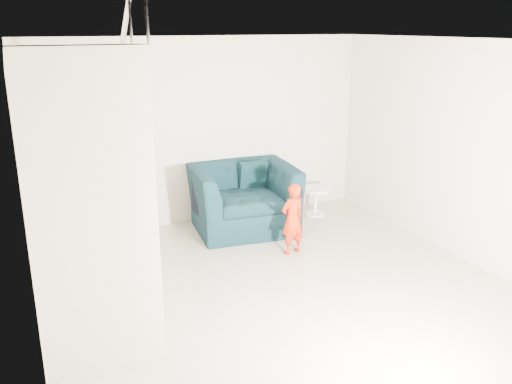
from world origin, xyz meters
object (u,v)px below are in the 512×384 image
(toddler, at_px, (293,219))
(staircase, at_px, (83,227))
(armchair, at_px, (243,198))
(side_table, at_px, (315,197))

(toddler, distance_m, staircase, 2.69)
(armchair, relative_size, staircase, 0.40)
(toddler, bearing_deg, side_table, -142.35)
(toddler, height_order, side_table, toddler)
(armchair, xyz_separation_m, toddler, (0.23, -1.08, 0.00))
(armchair, bearing_deg, staircase, -139.63)
(staircase, bearing_deg, armchair, 34.00)
(armchair, xyz_separation_m, side_table, (1.26, 0.09, -0.17))
(toddler, xyz_separation_m, side_table, (1.03, 1.17, -0.18))
(toddler, bearing_deg, staircase, 0.03)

